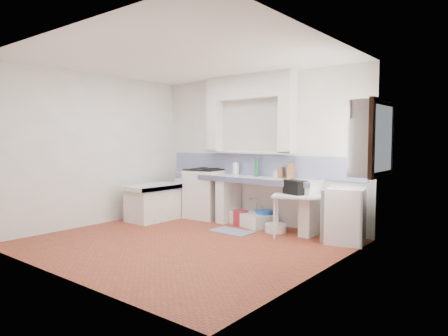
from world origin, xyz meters
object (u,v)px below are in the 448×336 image
Objects in this scene: side_table at (299,216)px; fridge at (346,216)px; stove at (205,194)px; sink at (251,219)px.

side_table is 0.75m from fridge.
stove is 1.14× the size of fridge.
stove reaches higher than side_table.
sink is 1.06× the size of fridge.
sink is 1.08× the size of side_table.
stove is at bearing 163.23° from fridge.
stove reaches higher than fridge.
side_table is (1.13, -0.28, 0.24)m from sink.
stove is 1.08× the size of sink.
sink is 1.19m from side_table.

